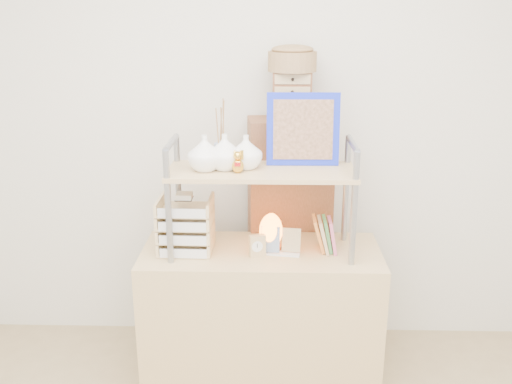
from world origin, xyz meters
TOP-DOWN VIEW (x-y plane):
  - room_shell at (0.00, 0.39)m, footprint 3.42×3.41m
  - desk at (0.00, 1.20)m, footprint 1.20×0.50m
  - cabinet at (0.15, 1.57)m, footprint 0.47×0.29m
  - hutch at (-0.06, 1.21)m, footprint 0.90×0.34m
  - letter_tray at (-0.38, 1.19)m, footprint 0.25×0.24m
  - salt_lamp at (0.05, 1.21)m, footprint 0.13×0.12m
  - desk_clock at (-0.02, 1.12)m, footprint 0.08×0.06m
  - postcard_stand at (0.09, 1.16)m, footprint 0.20×0.08m
  - drawer_chest at (0.15, 1.55)m, footprint 0.20×0.16m
  - woven_basket at (0.15, 1.55)m, footprint 0.25×0.25m

SIDE VIEW (x-z plane):
  - desk at x=0.00m, z-range 0.00..0.75m
  - cabinet at x=0.15m, z-range 0.00..1.35m
  - postcard_stand at x=0.09m, z-range 0.72..0.86m
  - desk_clock at x=-0.02m, z-range 0.75..0.86m
  - salt_lamp at x=0.05m, z-range 0.75..0.95m
  - letter_tray at x=-0.38m, z-range 0.72..1.02m
  - hutch at x=-0.06m, z-range 0.82..1.59m
  - drawer_chest at x=0.15m, z-range 1.35..1.60m
  - woven_basket at x=0.15m, z-range 1.60..1.70m
  - room_shell at x=0.00m, z-range 0.39..3.00m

